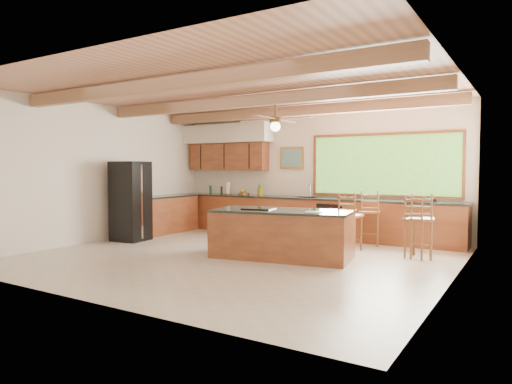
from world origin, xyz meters
The scene contains 9 objects.
ground centered at (0.00, 0.00, 0.00)m, with size 7.20×7.20×0.00m, color #BDB29D.
room_shell centered at (-0.17, 0.65, 2.21)m, with size 7.27×6.54×3.02m.
counter_run centered at (-0.82, 2.52, 0.46)m, with size 7.12×3.10×1.27m.
island centered at (0.72, 0.37, 0.43)m, with size 2.63×1.57×0.88m.
refrigerator centered at (-3.05, 0.31, 0.87)m, with size 0.75×0.73×1.75m.
bar_stool_a centered at (1.53, 1.58, 0.67)m, with size 0.43×0.43×1.14m.
bar_stool_b centered at (1.65, 2.39, 0.68)m, with size 0.52×0.52×1.15m.
bar_stool_c centered at (2.86, 1.54, 0.69)m, with size 0.48×0.48×1.16m.
bar_stool_d centered at (2.80, 1.54, 0.67)m, with size 0.51×0.51×1.14m.
Camera 1 is at (4.56, -6.79, 1.60)m, focal length 32.00 mm.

